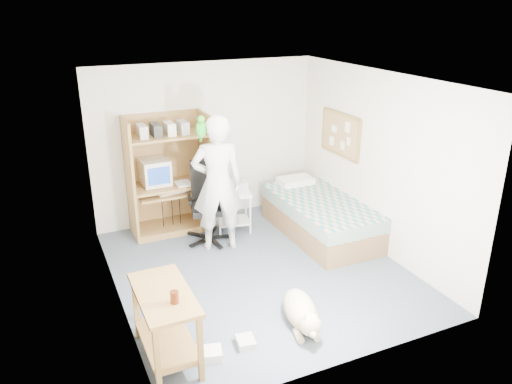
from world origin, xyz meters
TOP-DOWN VIEW (x-y plane):
  - floor at (0.00, 0.00)m, footprint 4.00×4.00m
  - wall_back at (0.00, 2.00)m, footprint 3.60×0.02m
  - wall_right at (1.80, 0.00)m, footprint 0.02×4.00m
  - wall_left at (-1.80, 0.00)m, footprint 0.02×4.00m
  - ceiling at (0.00, 0.00)m, footprint 3.60×4.00m
  - computer_hutch at (-0.70, 1.74)m, footprint 1.20×0.63m
  - bed at (1.30, 0.62)m, footprint 1.02×2.02m
  - side_desk at (-1.55, -1.20)m, footprint 0.50×1.00m
  - corkboard at (1.77, 0.90)m, footprint 0.04×0.94m
  - office_chair at (-0.28, 1.16)m, footprint 0.66×0.66m
  - person at (-0.24, 0.85)m, footprint 0.80×0.62m
  - parrot at (-0.44, 0.86)m, footprint 0.14×0.25m
  - dog at (-0.08, -1.28)m, footprint 0.49×1.03m
  - printer_cart at (0.16, 1.28)m, footprint 0.61×0.53m
  - printer at (0.16, 1.28)m, footprint 0.48×0.40m
  - crt_monitor at (-0.90, 1.75)m, footprint 0.42×0.44m
  - keyboard at (-0.70, 1.58)m, footprint 0.47×0.23m
  - pencil_cup at (-0.30, 1.65)m, footprint 0.08×0.08m
  - drink_glass at (-1.50, -1.41)m, footprint 0.08×0.08m
  - floor_box_a at (-1.18, -1.39)m, footprint 0.29×0.26m
  - floor_box_b at (-0.77, -1.35)m, footprint 0.21×0.25m

SIDE VIEW (x-z plane):
  - floor at x=0.00m, z-range 0.00..0.00m
  - floor_box_b at x=-0.77m, z-range 0.00..0.08m
  - floor_box_a at x=-1.18m, z-range 0.00..0.10m
  - dog at x=-0.08m, z-range -0.02..0.37m
  - bed at x=1.30m, z-range -0.04..0.62m
  - office_chair at x=-0.28m, z-range -0.17..1.00m
  - printer_cart at x=0.16m, z-range 0.10..0.74m
  - side_desk at x=-1.55m, z-range 0.12..0.87m
  - keyboard at x=-0.70m, z-range 0.66..0.69m
  - printer at x=0.16m, z-range 0.63..0.81m
  - drink_glass at x=-1.50m, z-range 0.75..0.87m
  - pencil_cup at x=-0.30m, z-range 0.76..0.88m
  - computer_hutch at x=-0.70m, z-range -0.08..1.72m
  - crt_monitor at x=-0.90m, z-range 0.77..1.15m
  - person at x=-0.24m, z-range 0.00..1.95m
  - wall_back at x=0.00m, z-range 0.00..2.50m
  - wall_right at x=1.80m, z-range 0.00..2.50m
  - wall_left at x=-1.80m, z-range 0.00..2.50m
  - corkboard at x=1.77m, z-range 1.12..1.78m
  - parrot at x=-0.44m, z-range 1.58..1.98m
  - ceiling at x=0.00m, z-range 2.49..2.51m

